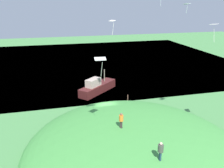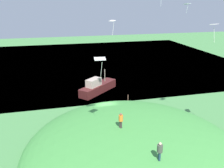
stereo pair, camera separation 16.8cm
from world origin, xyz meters
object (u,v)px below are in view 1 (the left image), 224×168
object	(u,v)px
person_near_shore	(121,119)
kite_0	(100,59)
mooring_post	(128,98)
person_on_hilltop	(161,149)
kite_3	(112,22)
boat_on_lake	(97,87)
kite_4	(214,25)
kite_6	(187,4)

from	to	relation	value
person_near_shore	kite_0	size ratio (longest dim) A/B	0.84
mooring_post	person_on_hilltop	bearing A→B (deg)	-9.70
person_on_hilltop	mooring_post	world-z (taller)	person_on_hilltop
person_near_shore	kite_0	distance (m)	6.39
kite_0	kite_3	bearing A→B (deg)	155.24
boat_on_lake	mooring_post	size ratio (longest dim) A/B	7.10
boat_on_lake	person_near_shore	world-z (taller)	person_near_shore
boat_on_lake	person_on_hilltop	size ratio (longest dim) A/B	4.30
kite_3	kite_4	distance (m)	11.68
kite_3	kite_0	bearing A→B (deg)	-24.76
person_near_shore	person_on_hilltop	size ratio (longest dim) A/B	0.98
person_near_shore	mooring_post	xyz separation A→B (m)	(-12.59, 4.81, -3.19)
kite_0	kite_6	xyz separation A→B (m)	(-5.72, 12.62, 5.24)
person_near_shore	mooring_post	size ratio (longest dim) A/B	1.61
mooring_post	person_near_shore	bearing A→B (deg)	-20.93
kite_4	kite_0	bearing A→B (deg)	-93.62
person_on_hilltop	kite_3	bearing A→B (deg)	6.95
person_on_hilltop	kite_4	bearing A→B (deg)	-45.20
kite_6	mooring_post	distance (m)	16.02
kite_0	person_near_shore	bearing A→B (deg)	31.56
kite_6	person_on_hilltop	bearing A→B (deg)	-33.95
kite_0	mooring_post	bearing A→B (deg)	147.70
person_near_shore	kite_3	xyz separation A→B (m)	(-8.65, 1.27, 8.87)
person_on_hilltop	kite_6	xyz separation A→B (m)	(-13.93, 9.38, 11.06)
person_on_hilltop	kite_0	world-z (taller)	kite_0
person_near_shore	kite_3	size ratio (longest dim) A/B	0.91
boat_on_lake	kite_0	bearing A→B (deg)	38.51
person_near_shore	person_on_hilltop	xyz separation A→B (m)	(5.69, 1.69, -0.16)
person_near_shore	kite_0	bearing A→B (deg)	173.12
kite_6	mooring_post	world-z (taller)	kite_6
person_on_hilltop	kite_6	world-z (taller)	kite_6
boat_on_lake	person_near_shore	distance (m)	17.78
kite_0	boat_on_lake	bearing A→B (deg)	170.93
kite_3	person_near_shore	bearing A→B (deg)	-8.39
kite_6	kite_0	bearing A→B (deg)	-65.60
kite_6	kite_3	bearing A→B (deg)	-92.34
mooring_post	kite_3	bearing A→B (deg)	-41.91
boat_on_lake	person_on_hilltop	xyz separation A→B (m)	(23.23, 0.84, 2.60)
boat_on_lake	kite_4	xyz separation A→B (m)	(15.79, 9.86, 11.61)
person_near_shore	person_on_hilltop	world-z (taller)	person_near_shore
boat_on_lake	kite_6	distance (m)	19.43
person_near_shore	kite_6	world-z (taller)	kite_6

